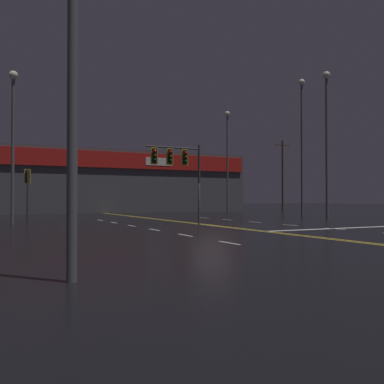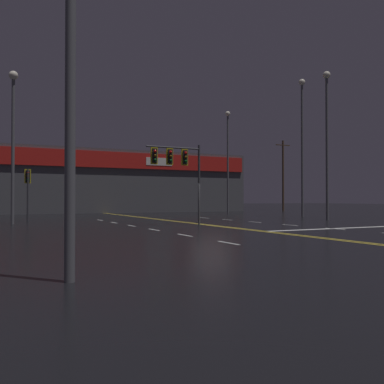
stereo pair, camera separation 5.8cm
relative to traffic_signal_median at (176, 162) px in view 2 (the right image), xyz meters
name	(u,v)px [view 2 (the right image)]	position (x,y,z in m)	size (l,w,h in m)	color
ground_plane	(212,225)	(1.72, -1.23, -3.76)	(200.00, 200.00, 0.00)	black
road_markings	(230,226)	(2.44, -2.10, -3.76)	(12.85, 60.00, 0.01)	gold
traffic_signal_median	(176,162)	(0.00, 0.00, 0.00)	(3.50, 0.36, 4.86)	#38383D
traffic_signal_corner_northwest	(28,183)	(-7.52, 8.37, -1.09)	(0.42, 0.36, 3.63)	#38383D
streetlight_near_left	(302,132)	(14.65, 5.80, 3.67)	(0.56, 0.56, 12.03)	#59595E
streetlight_far_left	(327,127)	(12.78, 0.89, 3.19)	(0.56, 0.56, 11.15)	#59595E
streetlight_far_right	(13,126)	(-8.68, 5.30, 2.29)	(0.56, 0.56, 9.49)	#59595E
streetlight_far_median	(228,149)	(13.92, 17.06, 3.24)	(0.56, 0.56, 11.23)	#59595E
building_backdrop	(94,182)	(1.72, 27.68, -0.20)	(35.96, 10.23, 7.10)	#4C4C51
utility_pole_row	(105,164)	(1.21, 20.92, 1.43)	(45.60, 0.26, 10.72)	#4C3828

